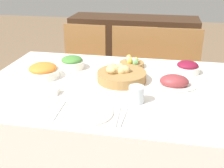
{
  "coord_description": "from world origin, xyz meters",
  "views": [
    {
      "loc": [
        0.3,
        -1.56,
        1.46
      ],
      "look_at": [
        0.02,
        -0.08,
        0.8
      ],
      "focal_mm": 45.0,
      "sensor_mm": 36.0,
      "label": 1
    }
  ],
  "objects": [
    {
      "name": "ham_platter",
      "position": [
        0.38,
        0.05,
        0.78
      ],
      "size": [
        0.27,
        0.19,
        0.08
      ],
      "color": "white",
      "rests_on": "dining_table"
    },
    {
      "name": "chair_far_right",
      "position": [
        0.44,
        0.9,
        0.49
      ],
      "size": [
        0.43,
        0.43,
        0.9
      ],
      "rotation": [
        0.0,
        0.0,
        0.03
      ],
      "color": "olive",
      "rests_on": "ground"
    },
    {
      "name": "green_salad_bowl",
      "position": [
        -0.32,
        0.23,
        0.8
      ],
      "size": [
        0.17,
        0.17,
        0.09
      ],
      "color": "white",
      "rests_on": "dining_table"
    },
    {
      "name": "sideboard",
      "position": [
        -0.06,
        1.67,
        0.43
      ],
      "size": [
        1.46,
        0.44,
        0.87
      ],
      "color": "#3D2616",
      "rests_on": "ground"
    },
    {
      "name": "butter_dish",
      "position": [
        -0.32,
        -0.19,
        0.77
      ],
      "size": [
        0.1,
        0.06,
        0.03
      ],
      "color": "white",
      "rests_on": "dining_table"
    },
    {
      "name": "dining_table",
      "position": [
        0.0,
        0.0,
        0.38
      ],
      "size": [
        1.6,
        1.09,
        0.76
      ],
      "color": "white",
      "rests_on": "ground"
    },
    {
      "name": "egg_basket",
      "position": [
        0.09,
        0.34,
        0.78
      ],
      "size": [
        0.17,
        0.17,
        0.08
      ],
      "color": "#9E7542",
      "rests_on": "dining_table"
    },
    {
      "name": "bread_basket",
      "position": [
        0.05,
        0.07,
        0.79
      ],
      "size": [
        0.31,
        0.31,
        0.1
      ],
      "color": "#9E7542",
      "rests_on": "dining_table"
    },
    {
      "name": "chair_far_center",
      "position": [
        0.03,
        0.9,
        0.49
      ],
      "size": [
        0.43,
        0.43,
        0.9
      ],
      "rotation": [
        0.0,
        0.0,
        0.03
      ],
      "color": "olive",
      "rests_on": "ground"
    },
    {
      "name": "carrot_bowl",
      "position": [
        -0.46,
        0.04,
        0.8
      ],
      "size": [
        0.21,
        0.21,
        0.09
      ],
      "color": "white",
      "rests_on": "dining_table"
    },
    {
      "name": "drinking_cup",
      "position": [
        0.18,
        -0.21,
        0.8
      ],
      "size": [
        0.08,
        0.08,
        0.09
      ],
      "color": "silver",
      "rests_on": "dining_table"
    },
    {
      "name": "beet_salad_bowl",
      "position": [
        0.47,
        0.29,
        0.79
      ],
      "size": [
        0.17,
        0.17,
        0.08
      ],
      "color": "white",
      "rests_on": "dining_table"
    },
    {
      "name": "chair_far_left",
      "position": [
        -0.47,
        0.9,
        0.49
      ],
      "size": [
        0.44,
        0.44,
        0.9
      ],
      "rotation": [
        0.0,
        0.0,
        -0.04
      ],
      "color": "olive",
      "rests_on": "ground"
    },
    {
      "name": "spoon",
      "position": [
        0.14,
        -0.38,
        0.76
      ],
      "size": [
        0.02,
        0.2,
        0.0
      ],
      "rotation": [
        0.0,
        0.0,
        -0.04
      ],
      "color": "#B7B7BC",
      "rests_on": "dining_table"
    },
    {
      "name": "dinner_plate",
      "position": [
        -0.04,
        -0.38,
        0.76
      ],
      "size": [
        0.25,
        0.25,
        0.01
      ],
      "color": "white",
      "rests_on": "dining_table"
    },
    {
      "name": "knife",
      "position": [
        0.11,
        -0.38,
        0.76
      ],
      "size": [
        0.02,
        0.2,
        0.0
      ],
      "rotation": [
        0.0,
        0.0,
        0.04
      ],
      "color": "#B7B7BC",
      "rests_on": "dining_table"
    },
    {
      "name": "fork",
      "position": [
        -0.2,
        -0.38,
        0.76
      ],
      "size": [
        0.02,
        0.2,
        0.0
      ],
      "rotation": [
        0.0,
        0.0,
        0.04
      ],
      "color": "#B7B7BC",
      "rests_on": "dining_table"
    }
  ]
}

